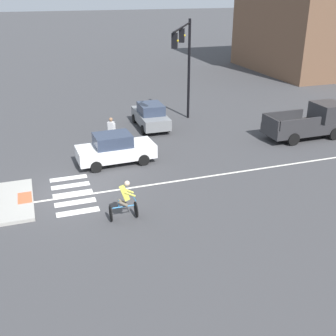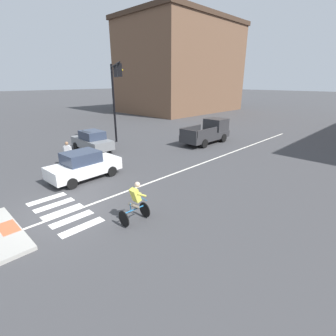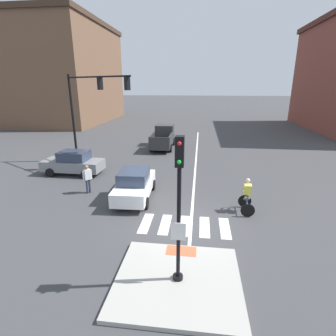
# 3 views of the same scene
# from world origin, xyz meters

# --- Properties ---
(ground_plane) EXTENTS (300.00, 300.00, 0.00)m
(ground_plane) POSITION_xyz_m (0.00, 0.00, 0.00)
(ground_plane) COLOR #3D3D3F
(tactile_pad_front) EXTENTS (1.10, 0.60, 0.01)m
(tactile_pad_front) POSITION_xyz_m (0.00, -2.17, 0.15)
(tactile_pad_front) COLOR #DB5B38
(tactile_pad_front) RESTS_ON traffic_island
(crosswalk_stripe_a) EXTENTS (0.44, 1.80, 0.01)m
(crosswalk_stripe_a) POSITION_xyz_m (-1.76, -0.09, 0.00)
(crosswalk_stripe_a) COLOR silver
(crosswalk_stripe_a) RESTS_ON ground
(crosswalk_stripe_b) EXTENTS (0.44, 1.80, 0.01)m
(crosswalk_stripe_b) POSITION_xyz_m (-0.88, -0.09, 0.00)
(crosswalk_stripe_b) COLOR silver
(crosswalk_stripe_b) RESTS_ON ground
(crosswalk_stripe_c) EXTENTS (0.44, 1.80, 0.01)m
(crosswalk_stripe_c) POSITION_xyz_m (0.00, -0.09, 0.00)
(crosswalk_stripe_c) COLOR silver
(crosswalk_stripe_c) RESTS_ON ground
(crosswalk_stripe_d) EXTENTS (0.44, 1.80, 0.01)m
(crosswalk_stripe_d) POSITION_xyz_m (0.88, -0.09, 0.00)
(crosswalk_stripe_d) COLOR silver
(crosswalk_stripe_d) RESTS_ON ground
(crosswalk_stripe_e) EXTENTS (0.44, 1.80, 0.01)m
(crosswalk_stripe_e) POSITION_xyz_m (1.76, -0.09, 0.00)
(crosswalk_stripe_e) COLOR silver
(crosswalk_stripe_e) RESTS_ON ground
(lane_centre_line) EXTENTS (0.14, 28.00, 0.01)m
(lane_centre_line) POSITION_xyz_m (0.27, 10.00, 0.00)
(lane_centre_line) COLOR silver
(lane_centre_line) RESTS_ON ground
(traffic_light_mast) EXTENTS (5.73, 3.27, 6.76)m
(traffic_light_mast) POSITION_xyz_m (-7.66, 8.27, 4.76)
(traffic_light_mast) COLOR black
(traffic_light_mast) RESTS_ON ground
(car_grey_cross_left) EXTENTS (4.14, 1.93, 1.64)m
(car_grey_cross_left) POSITION_xyz_m (-8.16, 6.08, 0.81)
(car_grey_cross_left) COLOR slate
(car_grey_cross_left) RESTS_ON ground
(car_white_westbound_near) EXTENTS (1.96, 4.16, 1.64)m
(car_white_westbound_near) POSITION_xyz_m (-2.91, 2.55, 0.81)
(car_white_westbound_near) COLOR white
(car_white_westbound_near) RESTS_ON ground
(pickup_truck_charcoal_westbound_distant) EXTENTS (2.09, 5.12, 2.08)m
(pickup_truck_charcoal_westbound_distant) POSITION_xyz_m (-3.08, 15.00, 0.98)
(pickup_truck_charcoal_westbound_distant) COLOR #2D2D30
(pickup_truck_charcoal_westbound_distant) RESTS_ON ground
(cyclist) EXTENTS (0.68, 1.10, 1.68)m
(cyclist) POSITION_xyz_m (2.91, 1.69, 0.87)
(cyclist) COLOR black
(cyclist) RESTS_ON ground
(pedestrian_at_curb_left) EXTENTS (0.40, 0.44, 1.67)m
(pedestrian_at_curb_left) POSITION_xyz_m (-5.76, 2.95, 0.98)
(pedestrian_at_curb_left) COLOR #2D334C
(pedestrian_at_curb_left) RESTS_ON ground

